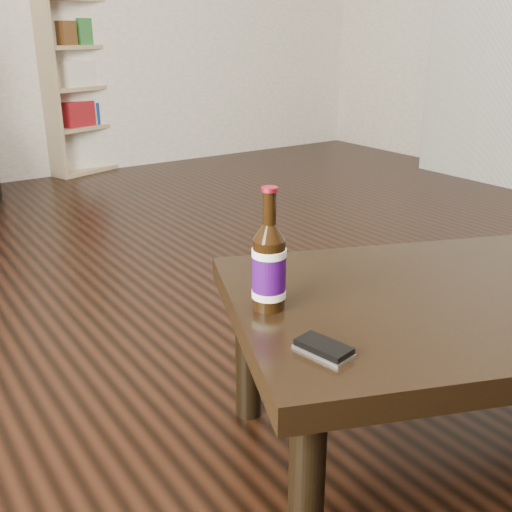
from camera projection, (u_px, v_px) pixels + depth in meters
floor at (382, 378)px, 1.67m from camera, size 5.00×6.00×0.01m
bookshelf at (77, 84)px, 3.99m from camera, size 0.65×0.46×1.11m
coffee_table at (484, 313)px, 1.26m from camera, size 1.22×0.97×0.40m
beer_bottle at (269, 267)px, 1.14m from camera, size 0.07×0.07×0.24m
phone at (324, 348)px, 1.00m from camera, size 0.07×0.11×0.02m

